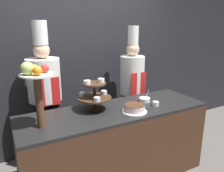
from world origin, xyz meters
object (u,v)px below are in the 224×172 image
at_px(cake_round, 134,108).
at_px(cup_white, 156,104).
at_px(chef_center_left, 132,84).
at_px(tiered_stand, 95,94).
at_px(serving_bowl_far, 145,100).
at_px(chef_left, 45,94).
at_px(fruit_pedestal, 36,83).

distance_m(cake_round, cup_white, 0.32).
height_order(cake_round, cup_white, cake_round).
bearing_deg(chef_center_left, cup_white, -100.91).
xyz_separation_m(cake_round, cup_white, (0.32, 0.03, -0.01)).
relative_size(tiered_stand, cup_white, 5.27).
bearing_deg(chef_center_left, serving_bowl_far, -106.79).
height_order(chef_left, chef_center_left, chef_left).
bearing_deg(chef_left, chef_center_left, -0.00).
xyz_separation_m(cake_round, chef_center_left, (0.46, 0.76, 0.03)).
bearing_deg(chef_left, tiered_stand, -49.24).
distance_m(tiered_stand, chef_left, 0.67).
height_order(cake_round, chef_center_left, chef_center_left).
height_order(tiered_stand, cup_white, tiered_stand).
distance_m(fruit_pedestal, chef_left, 0.78).
bearing_deg(cup_white, fruit_pedestal, 177.80).
bearing_deg(serving_bowl_far, chef_left, 153.55).
height_order(fruit_pedestal, cake_round, fruit_pedestal).
relative_size(cake_round, serving_bowl_far, 1.85).
relative_size(fruit_pedestal, cup_white, 8.78).
height_order(cake_round, serving_bowl_far, serving_bowl_far).
height_order(cake_round, chef_left, chef_left).
height_order(cup_white, chef_left, chef_left).
distance_m(fruit_pedestal, cup_white, 1.37).
bearing_deg(cup_white, tiered_stand, 161.82).
relative_size(serving_bowl_far, chef_center_left, 0.08).
height_order(tiered_stand, fruit_pedestal, fruit_pedestal).
xyz_separation_m(tiered_stand, chef_center_left, (0.82, 0.51, -0.11)).
height_order(serving_bowl_far, chef_center_left, chef_center_left).
bearing_deg(chef_center_left, fruit_pedestal, -154.87).
relative_size(chef_left, chef_center_left, 1.03).
xyz_separation_m(fruit_pedestal, serving_bowl_far, (1.29, 0.14, -0.41)).
relative_size(tiered_stand, chef_left, 0.20).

